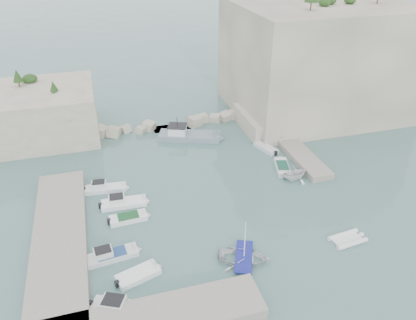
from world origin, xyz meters
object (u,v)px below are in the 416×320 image
object	(u,v)px
motorboat_d	(112,258)
tender_east_a	(295,179)
rowboat	(244,260)
tender_east_c	(266,149)
motorboat_f	(124,312)
motorboat_e	(138,277)
work_boat	(190,139)
motorboat_a	(106,190)
inflatable_dinghy	(347,241)
tender_east_b	(282,169)
motorboat_c	(129,220)
tender_east_d	(269,143)
motorboat_b	(124,205)

from	to	relation	value
motorboat_d	tender_east_a	world-z (taller)	tender_east_a
rowboat	tender_east_c	bearing A→B (deg)	-5.45
motorboat_f	rowboat	bearing A→B (deg)	39.54
motorboat_e	tender_east_c	xyz separation A→B (m)	(20.24, 18.66, 0.00)
work_boat	motorboat_d	bearing A→B (deg)	-100.15
motorboat_a	inflatable_dinghy	bearing A→B (deg)	-28.69
motorboat_a	tender_east_a	world-z (taller)	tender_east_a
tender_east_b	motorboat_a	bearing A→B (deg)	102.06
motorboat_e	motorboat_a	bearing A→B (deg)	79.59
motorboat_a	motorboat_e	distance (m)	14.75
motorboat_d	work_boat	size ratio (longest dim) A/B	0.55
tender_east_c	motorboat_d	bearing A→B (deg)	107.44
motorboat_c	motorboat_e	bearing A→B (deg)	-93.94
rowboat	work_boat	xyz separation A→B (m)	(1.13, 25.46, 0.00)
motorboat_c	tender_east_a	size ratio (longest dim) A/B	1.18
motorboat_e	tender_east_b	size ratio (longest dim) A/B	0.89
motorboat_a	tender_east_d	bearing A→B (deg)	19.79
motorboat_b	motorboat_d	xyz separation A→B (m)	(-1.97, -8.04, 0.00)
work_boat	motorboat_c	bearing A→B (deg)	-102.59
rowboat	tender_east_d	size ratio (longest dim) A/B	1.11
motorboat_f	tender_east_a	xyz separation A→B (m)	(22.30, 14.14, 0.00)
rowboat	motorboat_e	bearing A→B (deg)	109.12
rowboat	tender_east_c	distance (m)	22.01
motorboat_c	motorboat_d	world-z (taller)	motorboat_d
tender_east_a	tender_east_b	world-z (taller)	tender_east_a
motorboat_a	tender_east_a	distance (m)	22.84
motorboat_b	work_boat	bearing A→B (deg)	54.42
motorboat_b	inflatable_dinghy	distance (m)	23.91
motorboat_c	motorboat_e	distance (m)	8.32
tender_east_c	tender_east_d	xyz separation A→B (m)	(1.27, 1.62, 0.00)
motorboat_d	inflatable_dinghy	bearing A→B (deg)	-16.74
motorboat_e	motorboat_f	distance (m)	3.79
rowboat	tender_east_b	size ratio (longest dim) A/B	1.01
motorboat_b	motorboat_c	size ratio (longest dim) A/B	1.26
motorboat_c	inflatable_dinghy	world-z (taller)	motorboat_c
motorboat_b	motorboat_d	size ratio (longest dim) A/B	1.02
motorboat_e	tender_east_c	distance (m)	27.53
motorboat_a	tender_east_b	distance (m)	22.07
tender_east_d	tender_east_c	bearing A→B (deg)	163.69
motorboat_b	rowboat	size ratio (longest dim) A/B	1.14
inflatable_dinghy	work_boat	size ratio (longest dim) A/B	0.39
tender_east_a	work_boat	world-z (taller)	work_boat
motorboat_c	motorboat_b	bearing A→B (deg)	90.23
motorboat_d	motorboat_e	xyz separation A→B (m)	(2.04, -3.08, 0.00)
motorboat_b	tender_east_c	world-z (taller)	motorboat_b
motorboat_c	tender_east_d	bearing A→B (deg)	25.95
motorboat_e	tender_east_c	size ratio (longest dim) A/B	0.98
motorboat_b	tender_east_d	xyz separation A→B (m)	(21.57, 9.15, 0.00)
motorboat_d	motorboat_f	size ratio (longest dim) A/B	0.91
motorboat_a	motorboat_e	world-z (taller)	motorboat_a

